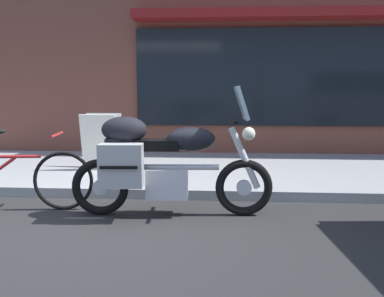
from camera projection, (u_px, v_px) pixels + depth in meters
ground_plane at (89, 227)px, 4.27m from camera, size 80.00×80.00×0.00m
touring_motorcycle at (159, 161)px, 4.56m from camera, size 2.15×0.75×1.38m
parked_bicycle at (15, 178)px, 4.80m from camera, size 1.69×0.48×0.92m
sandwich_board_sign at (101, 141)px, 6.65m from camera, size 0.55×0.40×0.85m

